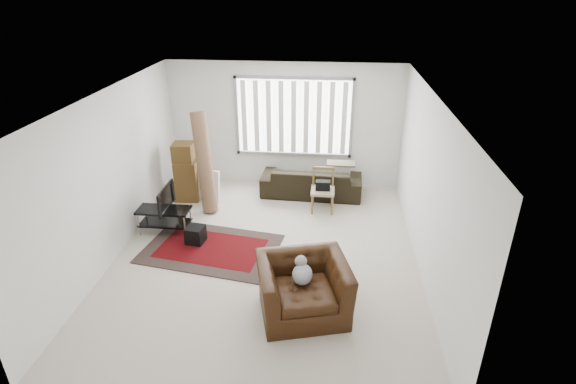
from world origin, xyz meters
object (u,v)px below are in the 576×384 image
side_chair (323,188)px  armchair (303,285)px  tv_stand (164,215)px  sofa (312,177)px  moving_boxes (186,174)px

side_chair → armchair: armchair is taller
tv_stand → sofa: sofa is taller
tv_stand → moving_boxes: bearing=89.9°
tv_stand → side_chair: bearing=22.2°
moving_boxes → side_chair: bearing=-4.7°
tv_stand → armchair: 3.28m
side_chair → armchair: (-0.19, -3.08, -0.02)m
moving_boxes → side_chair: size_ratio=1.43×
moving_boxes → sofa: bearing=10.2°
armchair → side_chair: bearing=71.7°
side_chair → armchair: size_ratio=0.59×
tv_stand → armchair: armchair is taller
sofa → side_chair: 0.75m
tv_stand → moving_boxes: size_ratio=0.77×
tv_stand → side_chair: (2.84, 1.16, 0.13)m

